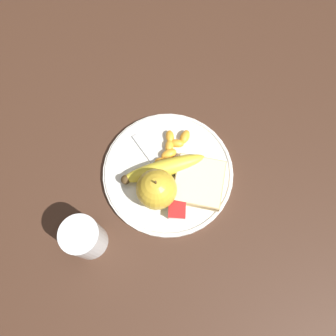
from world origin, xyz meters
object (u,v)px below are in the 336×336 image
apple (156,189)px  jam_packet (177,209)px  banana (163,169)px  bread_slice (199,182)px  fork (161,172)px  plate (168,172)px  juice_glass (85,238)px

apple → jam_packet: (0.03, 0.04, -0.03)m
banana → bread_slice: banana is taller
banana → jam_packet: bearing=22.3°
fork → plate: bearing=64.8°
juice_glass → bread_slice: 0.25m
plate → apple: bearing=-20.6°
bread_slice → fork: (-0.02, -0.08, -0.01)m
plate → jam_packet: (0.08, 0.02, 0.01)m
bread_slice → jam_packet: size_ratio=2.78×
banana → bread_slice: (0.02, 0.07, -0.01)m
apple → bread_slice: apple is taller
banana → bread_slice: size_ratio=1.52×
juice_glass → apple: bearing=128.0°
bread_slice → jam_packet: 0.07m
banana → jam_packet: (0.08, 0.03, -0.01)m
banana → fork: bearing=-79.1°
jam_packet → juice_glass: bearing=-67.6°
plate → banana: bearing=-76.5°
apple → bread_slice: size_ratio=0.76×
plate → juice_glass: bearing=-44.1°
plate → bread_slice: bearing=70.0°
banana → fork: (0.00, -0.00, -0.02)m
juice_glass → jam_packet: 0.18m
plate → bread_slice: size_ratio=2.35×
apple → jam_packet: bearing=54.7°
juice_glass → banana: bearing=137.5°
plate → apple: 0.07m
apple → juice_glass: bearing=-52.0°
juice_glass → bread_slice: bearing=121.3°
plate → fork: size_ratio=1.84×
plate → jam_packet: bearing=15.2°
plate → apple: apple is taller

